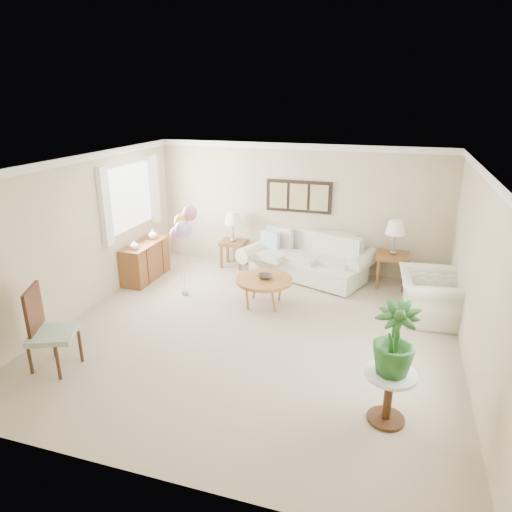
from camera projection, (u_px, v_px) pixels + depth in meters
The scene contains 18 objects.
ground_plane at pixel (255, 333), 7.08m from camera, with size 6.00×6.00×0.00m, color tan.
room_shell at pixel (249, 230), 6.65m from camera, with size 6.04×6.04×2.60m.
wall_art_triptych at pixel (299, 197), 9.23m from camera, with size 1.35×0.06×0.65m.
sofa at pixel (308, 260), 9.17m from camera, with size 2.79×1.68×0.92m.
end_table_left at pixel (233, 245), 9.70m from camera, with size 0.52×0.48×0.57m.
end_table_right at pixel (392, 259), 8.66m from camera, with size 0.60×0.55×0.66m.
lamp_left at pixel (233, 219), 9.51m from camera, with size 0.36×0.36×0.63m.
lamp_right at pixel (396, 229), 8.45m from camera, with size 0.37×0.37×0.65m.
coffee_table at pixel (264, 281), 7.87m from camera, with size 0.99×0.99×0.50m.
decor_bowl at pixel (265, 277), 7.86m from camera, with size 0.25×0.25×0.06m, color #302B26.
armchair at pixel (431, 297), 7.45m from camera, with size 1.16×1.01×0.75m, color silver.
side_table at pixel (389, 385), 5.02m from camera, with size 0.58×0.58×0.63m.
potted_plant at pixel (395, 339), 4.84m from camera, with size 0.47×0.47×0.84m, color #194C1A.
accent_chair at pixel (46, 327), 6.02m from camera, with size 0.74×0.73×1.14m.
credenza at pixel (145, 261), 9.08m from camera, with size 0.46×1.20×0.74m.
vase_white at pixel (134, 245), 8.59m from camera, with size 0.17×0.17×0.17m, color white.
vase_sage at pixel (153, 234), 9.21m from camera, with size 0.19×0.19×0.20m, color silver.
balloon_cluster at pixel (183, 226), 7.99m from camera, with size 0.46×0.42×1.69m.
Camera 1 is at (1.89, -5.98, 3.49)m, focal length 32.00 mm.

